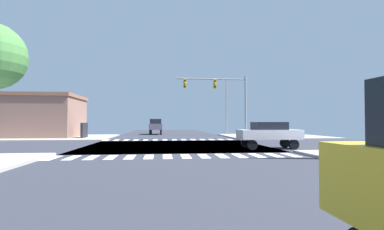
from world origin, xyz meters
TOP-DOWN VIEW (x-y plane):
  - ground at (0.00, 0.00)m, footprint 90.00×90.00m
  - sidewalk_corner_ne at (13.00, 12.00)m, footprint 12.00×12.00m
  - sidewalk_corner_nw at (-13.00, 12.00)m, footprint 12.00×12.00m
  - crosswalk_near at (-0.25, -7.30)m, footprint 13.50×2.00m
  - crosswalk_far at (-0.25, 7.30)m, footprint 13.50×2.00m
  - traffic_signal_mast at (5.19, 7.62)m, footprint 7.74×0.55m
  - street_lamp at (8.01, 17.53)m, footprint 1.78×0.32m
  - bank_building at (-16.67, 12.88)m, footprint 12.74×8.14m
  - sedan_crossing_1 at (6.46, -3.50)m, footprint 4.30×1.80m
  - suv_leading_3 at (-2.00, 20.88)m, footprint 1.96×4.60m

SIDE VIEW (x-z plane):
  - ground at x=0.00m, z-range -0.05..0.00m
  - crosswalk_near at x=-0.25m, z-range 0.00..0.01m
  - crosswalk_far at x=-0.25m, z-range 0.00..0.01m
  - sidewalk_corner_ne at x=13.00m, z-range 0.00..0.14m
  - sidewalk_corner_nw at x=-13.00m, z-range 0.00..0.14m
  - sedan_crossing_1 at x=6.46m, z-range 0.18..2.06m
  - suv_leading_3 at x=-2.00m, z-range 0.22..2.56m
  - bank_building at x=-16.67m, z-range 0.01..5.13m
  - street_lamp at x=8.01m, z-range 0.79..8.96m
  - traffic_signal_mast at x=5.19m, z-range 1.70..8.69m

